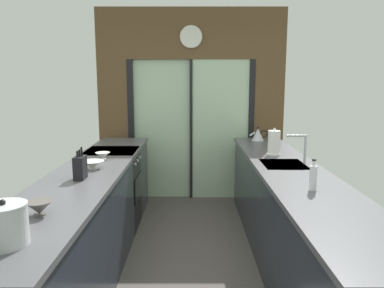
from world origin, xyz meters
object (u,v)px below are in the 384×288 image
Objects in this scene: mixing_bowl_mid at (91,165)px; knife_block at (79,167)px; soap_bottle at (311,177)px; oven_range at (111,190)px; stock_pot at (2,225)px; paper_towel_roll at (272,143)px; mixing_bowl_far at (101,156)px; mixing_bowl_near at (37,208)px; kettle at (256,134)px.

mixing_bowl_mid is 0.36m from knife_block.
soap_bottle is at bearing -20.74° from mixing_bowl_mid.
oven_range is at bearing 91.19° from mixing_bowl_mid.
paper_towel_roll is at bearing 51.26° from stock_pot.
stock_pot is (0.00, -1.59, 0.06)m from mixing_bowl_mid.
stock_pot reaches higher than oven_range.
paper_towel_roll is at bearing 19.55° from mixing_bowl_mid.
soap_bottle is (1.78, -1.07, 0.06)m from mixing_bowl_far.
knife_block is at bearing -150.93° from paper_towel_roll.
paper_towel_roll is (1.78, 0.99, 0.03)m from knife_block.
mixing_bowl_mid is 0.94× the size of soap_bottle.
paper_towel_roll reaches higher than oven_range.
oven_range is 3.99× the size of stock_pot.
mixing_bowl_near is 0.41m from stock_pot.
stock_pot is at bearing -89.57° from oven_range.
kettle is at bearing 60.84° from stock_pot.
paper_towel_roll is (1.78, 1.81, 0.08)m from mixing_bowl_near.
kettle is 2.28m from soap_bottle.
mixing_bowl_near is 1.85m from soap_bottle.
oven_range is 3.96× the size of soap_bottle.
mixing_bowl_far is 2.15m from kettle.
mixing_bowl_near is 1.18m from mixing_bowl_mid.
paper_towel_roll is (1.78, 2.22, 0.03)m from stock_pot.
stock_pot is at bearing -128.74° from paper_towel_roll.
knife_block is (0.00, -0.76, 0.06)m from mixing_bowl_far.
oven_range is 6.02× the size of mixing_bowl_near.
mixing_bowl_mid is 0.94× the size of stock_pot.
stock_pot is 3.66m from kettle.
mixing_bowl_far is at bearing 90.00° from mixing_bowl_mid.
mixing_bowl_near is at bearing -90.00° from knife_block.
kettle reaches higher than mixing_bowl_mid.
stock_pot is 0.79× the size of paper_towel_roll.
stock_pot is at bearing -90.00° from mixing_bowl_mid.
paper_towel_roll is at bearing 29.07° from knife_block.
knife_block is at bearing 90.00° from stock_pot.
paper_towel_roll is (1.78, 0.63, 0.09)m from mixing_bowl_mid.
kettle is (1.78, 2.79, 0.03)m from mixing_bowl_near.
mixing_bowl_mid is 0.75× the size of paper_towel_roll.
knife_block reaches higher than mixing_bowl_far.
stock_pot is 2.00m from soap_bottle.
paper_towel_roll reaches higher than stock_pot.
mixing_bowl_mid is 2.40m from kettle.
mixing_bowl_near is at bearing -90.00° from mixing_bowl_far.
mixing_bowl_near is (0.02, -2.07, 0.51)m from oven_range.
stock_pot reaches higher than mixing_bowl_far.
stock_pot is at bearing -90.00° from mixing_bowl_near.
stock_pot reaches higher than mixing_bowl_near.
stock_pot is at bearing -90.00° from knife_block.
soap_bottle is at bearing -10.09° from knife_block.
stock_pot is at bearing -90.00° from mixing_bowl_far.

